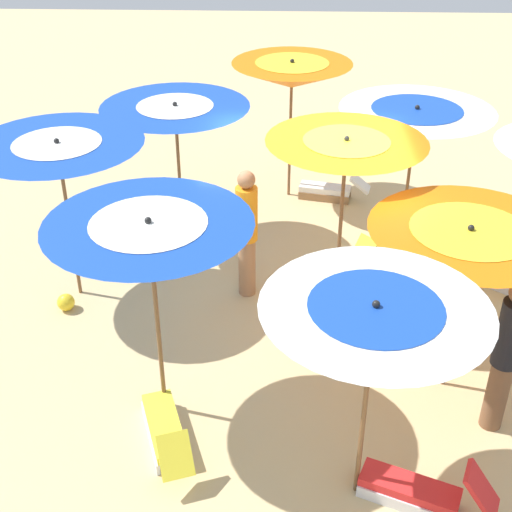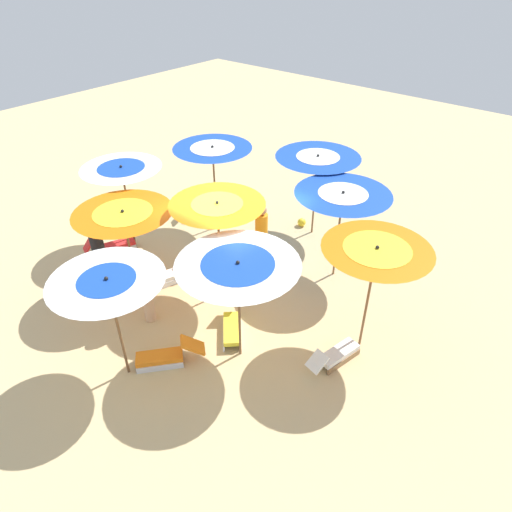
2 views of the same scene
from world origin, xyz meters
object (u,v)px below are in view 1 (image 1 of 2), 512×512
object	(u,v)px
lounger_0	(421,489)
beachgoer_1	(247,231)
lounger_4	(166,431)
beach_ball	(66,302)
beach_umbrella_7	(176,116)
lounger_3	(488,267)
beach_umbrella_0	(374,325)
lounger_1	(385,251)
beachgoer_2	(506,354)
beach_umbrella_8	(292,75)
lounger_5	(330,189)
beach_umbrella_4	(346,156)
beach_umbrella_1	(468,244)
beach_umbrella_5	(416,120)
beach_umbrella_3	(150,239)
beachgoer_0	(475,266)
beach_umbrella_6	(59,157)
lounger_2	(378,348)

from	to	relation	value
lounger_0	beachgoer_1	distance (m)	4.13
lounger_4	beach_ball	size ratio (longest dim) A/B	5.61
beach_umbrella_7	lounger_3	distance (m)	5.07
beach_umbrella_0	lounger_1	world-z (taller)	beach_umbrella_0
lounger_3	beachgoer_2	bearing A→B (deg)	-62.96
beach_umbrella_8	lounger_5	xyz separation A→B (m)	(-0.73, 0.14, -2.01)
beach_umbrella_4	beach_umbrella_7	world-z (taller)	beach_umbrella_4
beach_umbrella_1	beach_umbrella_5	distance (m)	3.25
beach_umbrella_7	beach_umbrella_3	bearing A→B (deg)	93.99
lounger_5	beach_umbrella_7	bearing A→B (deg)	44.72
beach_umbrella_7	beachgoer_1	size ratio (longest dim) A/B	1.22
beach_umbrella_8	lounger_5	size ratio (longest dim) A/B	1.93
beach_umbrella_7	beachgoer_0	bearing A→B (deg)	151.20
beach_umbrella_0	lounger_5	size ratio (longest dim) A/B	1.83
beach_umbrella_4	beach_umbrella_1	bearing A→B (deg)	125.49
beachgoer_1	beachgoer_2	bearing A→B (deg)	124.03
lounger_0	lounger_5	xyz separation A→B (m)	(0.53, -6.59, -0.02)
beachgoer_0	lounger_1	bearing A→B (deg)	-120.63
beach_umbrella_0	beach_umbrella_5	world-z (taller)	beach_umbrella_0
lounger_0	beachgoer_0	bearing A→B (deg)	-87.78
beach_umbrella_1	beach_umbrella_3	world-z (taller)	beach_umbrella_3
lounger_4	beachgoer_2	xyz separation A→B (m)	(-3.56, -0.43, 0.82)
lounger_1	beachgoer_2	xyz separation A→B (m)	(-0.78, 3.36, 0.81)
lounger_3	beach_umbrella_5	bearing A→B (deg)	179.46
beach_umbrella_5	lounger_0	distance (m)	5.38
beach_umbrella_8	beach_ball	size ratio (longest dim) A/B	10.19
beach_umbrella_3	beachgoer_1	size ratio (longest dim) A/B	1.31
lounger_5	beach_umbrella_0	bearing A→B (deg)	101.43
beach_umbrella_7	lounger_0	bearing A→B (deg)	120.49
beach_umbrella_1	beachgoer_2	distance (m)	1.21
beach_umbrella_0	lounger_1	size ratio (longest dim) A/B	2.11
lounger_5	beachgoer_1	distance (m)	3.38
beach_umbrella_0	beach_umbrella_4	size ratio (longest dim) A/B	0.94
beach_umbrella_0	lounger_0	xyz separation A→B (m)	(-0.61, 0.15, -1.87)
beach_umbrella_7	lounger_1	distance (m)	3.72
beach_umbrella_1	lounger_3	bearing A→B (deg)	-114.95
beach_umbrella_4	beachgoer_0	xyz separation A→B (m)	(-1.65, 0.59, -1.20)
beach_umbrella_0	beach_umbrella_7	size ratio (longest dim) A/B	1.01
lounger_4	beach_ball	xyz separation A→B (m)	(1.74, -2.41, -0.08)
beach_umbrella_3	beach_umbrella_7	world-z (taller)	beach_umbrella_3
beach_umbrella_3	lounger_0	xyz separation A→B (m)	(-2.70, 1.25, -2.03)
beach_umbrella_6	beachgoer_0	world-z (taller)	beach_umbrella_6
beach_ball	lounger_4	bearing A→B (deg)	125.87
beach_umbrella_1	lounger_0	xyz separation A→B (m)	(0.57, 1.77, -1.74)
lounger_2	lounger_4	xyz separation A→B (m)	(2.41, 1.47, -0.01)
lounger_5	beachgoer_2	world-z (taller)	beachgoer_2
beach_umbrella_3	lounger_3	world-z (taller)	beach_umbrella_3
beachgoer_2	beach_umbrella_0	bearing A→B (deg)	-109.02
beach_umbrella_1	beachgoer_2	bearing A→B (deg)	121.38
beach_umbrella_3	beach_umbrella_6	xyz separation A→B (m)	(1.55, -2.26, -0.15)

